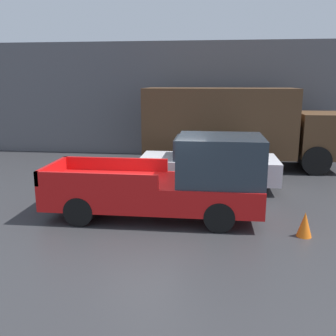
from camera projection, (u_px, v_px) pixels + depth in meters
The scene contains 6 objects.
ground_plane at pixel (157, 216), 9.85m from camera, with size 60.00×60.00×0.00m, color #2D2D30.
building_wall at pixel (183, 99), 17.57m from camera, with size 28.00×0.15×5.26m.
pickup_truck at pixel (175, 181), 9.58m from camera, with size 5.49×1.95×2.15m.
car at pixel (209, 163), 12.37m from camera, with size 4.48×1.92×1.66m.
delivery_truck at pixel (234, 125), 15.16m from camera, with size 7.82×2.40×3.20m.
traffic_cone at pixel (305, 224), 8.51m from camera, with size 0.34×0.34×0.58m.
Camera 1 is at (1.39, -9.21, 3.48)m, focal length 40.00 mm.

